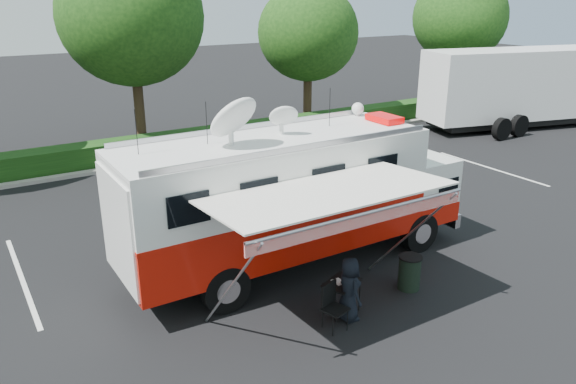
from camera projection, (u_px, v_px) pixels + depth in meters
name	position (u px, v px, depth m)	size (l,w,h in m)	color
ground_plane	(298.00, 263.00, 15.23)	(120.00, 120.00, 0.00)	black
back_border	(160.00, 38.00, 24.41)	(60.00, 6.14, 8.87)	#9E998E
stall_lines	(232.00, 229.00, 17.38)	(24.12, 5.50, 0.01)	silver
command_truck	(295.00, 196.00, 14.53)	(9.52, 2.62, 4.57)	black
awning	(332.00, 197.00, 11.60)	(5.20, 2.68, 3.14)	silver
person	(348.00, 319.00, 12.65)	(0.74, 0.48, 1.50)	black
folding_table	(341.00, 284.00, 12.75)	(1.04, 0.90, 0.74)	black
folding_chair	(332.00, 302.00, 12.16)	(0.61, 0.64, 1.03)	black
trash_bin	(409.00, 272.00, 13.81)	(0.58, 0.58, 0.87)	black
semi_trailer	(541.00, 85.00, 30.18)	(13.56, 6.04, 4.10)	white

